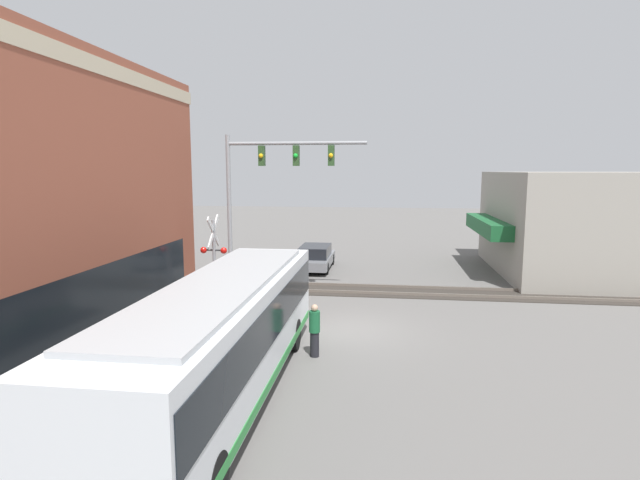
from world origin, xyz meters
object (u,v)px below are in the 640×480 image
object	(u,v)px
city_bus	(222,334)
crossing_signal	(214,250)
parked_car_grey	(316,258)
pedestrian_near_bus	(315,330)

from	to	relation	value
city_bus	crossing_signal	distance (m)	9.56
crossing_signal	parked_car_grey	size ratio (longest dim) A/B	0.80
city_bus	parked_car_grey	world-z (taller)	city_bus
city_bus	parked_car_grey	bearing A→B (deg)	-0.00
pedestrian_near_bus	parked_car_grey	bearing A→B (deg)	7.82
crossing_signal	pedestrian_near_bus	bearing A→B (deg)	-138.10
parked_car_grey	pedestrian_near_bus	xyz separation A→B (m)	(-13.66, -1.88, 0.18)
city_bus	pedestrian_near_bus	world-z (taller)	city_bus
crossing_signal	parked_car_grey	xyz separation A→B (m)	(7.86, -3.33, -1.64)
crossing_signal	parked_car_grey	world-z (taller)	crossing_signal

